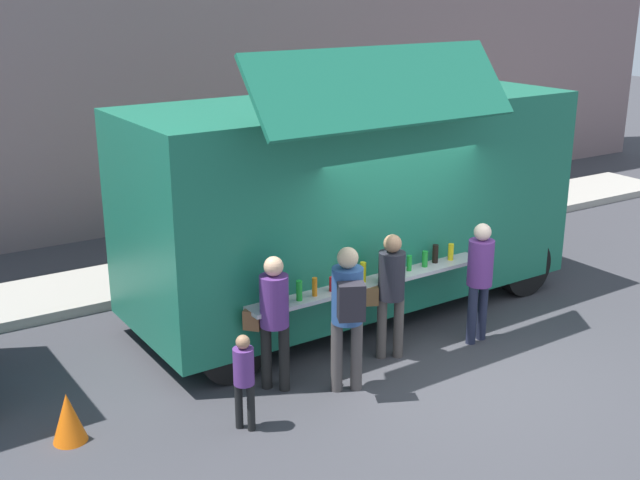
{
  "coord_description": "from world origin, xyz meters",
  "views": [
    {
      "loc": [
        -6.14,
        -6.81,
        4.56
      ],
      "look_at": [
        -0.78,
        1.7,
        1.3
      ],
      "focal_mm": 44.41,
      "sensor_mm": 36.0,
      "label": 1
    }
  ],
  "objects_px": {
    "customer_mid_with_backpack": "(348,306)",
    "customer_front_ordering": "(390,286)",
    "child_near_queue": "(244,374)",
    "customer_rear_waiting": "(273,312)",
    "customer_extra_browsing": "(480,272)",
    "traffic_cone_orange": "(68,417)",
    "food_truck_main": "(354,199)",
    "trash_bin": "(447,205)"
  },
  "relations": [
    {
      "from": "traffic_cone_orange",
      "to": "trash_bin",
      "type": "relative_size",
      "value": 0.59
    },
    {
      "from": "child_near_queue",
      "to": "trash_bin",
      "type": "bearing_deg",
      "value": -3.34
    },
    {
      "from": "customer_front_ordering",
      "to": "customer_mid_with_backpack",
      "type": "height_order",
      "value": "customer_mid_with_backpack"
    },
    {
      "from": "customer_extra_browsing",
      "to": "trash_bin",
      "type": "bearing_deg",
      "value": -44.94
    },
    {
      "from": "customer_extra_browsing",
      "to": "child_near_queue",
      "type": "distance_m",
      "value": 3.65
    },
    {
      "from": "trash_bin",
      "to": "customer_extra_browsing",
      "type": "relative_size",
      "value": 0.57
    },
    {
      "from": "trash_bin",
      "to": "customer_extra_browsing",
      "type": "distance_m",
      "value": 5.17
    },
    {
      "from": "traffic_cone_orange",
      "to": "customer_mid_with_backpack",
      "type": "height_order",
      "value": "customer_mid_with_backpack"
    },
    {
      "from": "customer_mid_with_backpack",
      "to": "child_near_queue",
      "type": "distance_m",
      "value": 1.45
    },
    {
      "from": "customer_mid_with_backpack",
      "to": "customer_front_ordering",
      "type": "bearing_deg",
      "value": -39.39
    },
    {
      "from": "traffic_cone_orange",
      "to": "customer_extra_browsing",
      "type": "xyz_separation_m",
      "value": [
        5.28,
        -0.44,
        0.71
      ]
    },
    {
      "from": "food_truck_main",
      "to": "traffic_cone_orange",
      "type": "height_order",
      "value": "food_truck_main"
    },
    {
      "from": "customer_rear_waiting",
      "to": "traffic_cone_orange",
      "type": "bearing_deg",
      "value": 132.42
    },
    {
      "from": "customer_rear_waiting",
      "to": "customer_extra_browsing",
      "type": "relative_size",
      "value": 1.01
    },
    {
      "from": "customer_extra_browsing",
      "to": "child_near_queue",
      "type": "bearing_deg",
      "value": 86.63
    },
    {
      "from": "customer_mid_with_backpack",
      "to": "customer_extra_browsing",
      "type": "xyz_separation_m",
      "value": [
        2.23,
        0.22,
        -0.1
      ]
    },
    {
      "from": "traffic_cone_orange",
      "to": "customer_rear_waiting",
      "type": "height_order",
      "value": "customer_rear_waiting"
    },
    {
      "from": "food_truck_main",
      "to": "customer_rear_waiting",
      "type": "bearing_deg",
      "value": -146.45
    },
    {
      "from": "customer_mid_with_backpack",
      "to": "traffic_cone_orange",
      "type": "bearing_deg",
      "value": 102.49
    },
    {
      "from": "traffic_cone_orange",
      "to": "trash_bin",
      "type": "distance_m",
      "value": 9.12
    },
    {
      "from": "food_truck_main",
      "to": "trash_bin",
      "type": "bearing_deg",
      "value": 29.67
    },
    {
      "from": "traffic_cone_orange",
      "to": "customer_rear_waiting",
      "type": "distance_m",
      "value": 2.47
    },
    {
      "from": "child_near_queue",
      "to": "customer_rear_waiting",
      "type": "bearing_deg",
      "value": 4.2
    },
    {
      "from": "customer_rear_waiting",
      "to": "trash_bin",
      "type": "bearing_deg",
      "value": -11.11
    },
    {
      "from": "customer_front_ordering",
      "to": "customer_rear_waiting",
      "type": "relative_size",
      "value": 1.0
    },
    {
      "from": "customer_front_ordering",
      "to": "child_near_queue",
      "type": "bearing_deg",
      "value": 129.6
    },
    {
      "from": "customer_front_ordering",
      "to": "food_truck_main",
      "type": "bearing_deg",
      "value": 7.73
    },
    {
      "from": "customer_extra_browsing",
      "to": "food_truck_main",
      "type": "bearing_deg",
      "value": 14.32
    },
    {
      "from": "customer_front_ordering",
      "to": "child_near_queue",
      "type": "xyz_separation_m",
      "value": [
        -2.34,
        -0.56,
        -0.32
      ]
    },
    {
      "from": "customer_extra_browsing",
      "to": "customer_rear_waiting",
      "type": "bearing_deg",
      "value": 75.89
    },
    {
      "from": "customer_mid_with_backpack",
      "to": "customer_extra_browsing",
      "type": "distance_m",
      "value": 2.25
    },
    {
      "from": "traffic_cone_orange",
      "to": "customer_front_ordering",
      "type": "height_order",
      "value": "customer_front_ordering"
    },
    {
      "from": "child_near_queue",
      "to": "customer_extra_browsing",
      "type": "bearing_deg",
      "value": -31.97
    },
    {
      "from": "customer_extra_browsing",
      "to": "child_near_queue",
      "type": "xyz_separation_m",
      "value": [
        -3.62,
        -0.32,
        -0.33
      ]
    },
    {
      "from": "customer_extra_browsing",
      "to": "child_near_queue",
      "type": "relative_size",
      "value": 1.5
    },
    {
      "from": "customer_rear_waiting",
      "to": "child_near_queue",
      "type": "height_order",
      "value": "customer_rear_waiting"
    },
    {
      "from": "customer_mid_with_backpack",
      "to": "child_near_queue",
      "type": "bearing_deg",
      "value": 118.97
    },
    {
      "from": "food_truck_main",
      "to": "child_near_queue",
      "type": "xyz_separation_m",
      "value": [
        -2.86,
        -2.13,
        -1.02
      ]
    },
    {
      "from": "food_truck_main",
      "to": "customer_mid_with_backpack",
      "type": "distance_m",
      "value": 2.58
    },
    {
      "from": "trash_bin",
      "to": "traffic_cone_orange",
      "type": "bearing_deg",
      "value": -156.13
    },
    {
      "from": "food_truck_main",
      "to": "child_near_queue",
      "type": "bearing_deg",
      "value": -144.88
    },
    {
      "from": "traffic_cone_orange",
      "to": "customer_front_ordering",
      "type": "relative_size",
      "value": 0.33
    }
  ]
}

